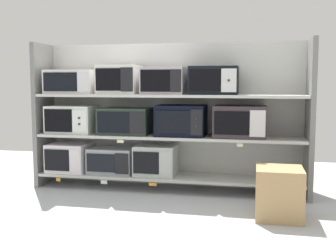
{
  "coord_description": "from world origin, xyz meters",
  "views": [
    {
      "loc": [
        0.91,
        -4.34,
        1.17
      ],
      "look_at": [
        0.0,
        0.0,
        0.71
      ],
      "focal_mm": 44.04,
      "sensor_mm": 36.0,
      "label": 1
    }
  ],
  "objects_px": {
    "microwave_2": "(156,160)",
    "microwave_10": "(214,80)",
    "microwave_1": "(112,160)",
    "microwave_9": "(164,81)",
    "microwave_8": "(119,80)",
    "microwave_7": "(73,82)",
    "microwave_4": "(125,121)",
    "microwave_6": "(240,121)",
    "microwave_3": "(72,119)",
    "microwave_5": "(181,120)",
    "microwave_0": "(70,157)",
    "shipping_carton": "(279,193)"
  },
  "relations": [
    {
      "from": "microwave_0",
      "to": "microwave_10",
      "type": "distance_m",
      "value": 1.86
    },
    {
      "from": "microwave_1",
      "to": "microwave_10",
      "type": "relative_size",
      "value": 1.01
    },
    {
      "from": "microwave_10",
      "to": "shipping_carton",
      "type": "xyz_separation_m",
      "value": [
        0.64,
        -0.73,
        -0.98
      ]
    },
    {
      "from": "microwave_2",
      "to": "microwave_8",
      "type": "height_order",
      "value": "microwave_8"
    },
    {
      "from": "microwave_6",
      "to": "microwave_2",
      "type": "bearing_deg",
      "value": 180.0
    },
    {
      "from": "microwave_10",
      "to": "microwave_8",
      "type": "bearing_deg",
      "value": -179.99
    },
    {
      "from": "microwave_3",
      "to": "shipping_carton",
      "type": "height_order",
      "value": "microwave_3"
    },
    {
      "from": "microwave_10",
      "to": "shipping_carton",
      "type": "height_order",
      "value": "microwave_10"
    },
    {
      "from": "microwave_0",
      "to": "microwave_8",
      "type": "distance_m",
      "value": 1.07
    },
    {
      "from": "microwave_6",
      "to": "microwave_9",
      "type": "distance_m",
      "value": 0.91
    },
    {
      "from": "microwave_2",
      "to": "microwave_4",
      "type": "distance_m",
      "value": 0.55
    },
    {
      "from": "microwave_6",
      "to": "microwave_10",
      "type": "height_order",
      "value": "microwave_10"
    },
    {
      "from": "microwave_5",
      "to": "microwave_8",
      "type": "xyz_separation_m",
      "value": [
        -0.69,
        -0.0,
        0.44
      ]
    },
    {
      "from": "microwave_1",
      "to": "microwave_10",
      "type": "height_order",
      "value": "microwave_10"
    },
    {
      "from": "microwave_8",
      "to": "microwave_1",
      "type": "bearing_deg",
      "value": 179.9
    },
    {
      "from": "microwave_8",
      "to": "microwave_5",
      "type": "bearing_deg",
      "value": 0.01
    },
    {
      "from": "microwave_3",
      "to": "microwave_0",
      "type": "bearing_deg",
      "value": 179.58
    },
    {
      "from": "microwave_8",
      "to": "microwave_9",
      "type": "height_order",
      "value": "microwave_8"
    },
    {
      "from": "microwave_3",
      "to": "microwave_6",
      "type": "relative_size",
      "value": 0.98
    },
    {
      "from": "microwave_8",
      "to": "shipping_carton",
      "type": "relative_size",
      "value": 0.99
    },
    {
      "from": "microwave_8",
      "to": "microwave_9",
      "type": "distance_m",
      "value": 0.5
    },
    {
      "from": "microwave_5",
      "to": "microwave_2",
      "type": "bearing_deg",
      "value": 179.99
    },
    {
      "from": "microwave_10",
      "to": "microwave_6",
      "type": "bearing_deg",
      "value": 0.01
    },
    {
      "from": "shipping_carton",
      "to": "microwave_0",
      "type": "bearing_deg",
      "value": 162.31
    },
    {
      "from": "microwave_4",
      "to": "microwave_8",
      "type": "distance_m",
      "value": 0.46
    },
    {
      "from": "microwave_0",
      "to": "microwave_9",
      "type": "relative_size",
      "value": 0.98
    },
    {
      "from": "microwave_2",
      "to": "microwave_10",
      "type": "height_order",
      "value": "microwave_10"
    },
    {
      "from": "microwave_1",
      "to": "microwave_3",
      "type": "relative_size",
      "value": 0.96
    },
    {
      "from": "microwave_10",
      "to": "microwave_3",
      "type": "bearing_deg",
      "value": -179.99
    },
    {
      "from": "microwave_9",
      "to": "microwave_10",
      "type": "bearing_deg",
      "value": 0.03
    },
    {
      "from": "microwave_6",
      "to": "microwave_4",
      "type": "bearing_deg",
      "value": -179.99
    },
    {
      "from": "microwave_6",
      "to": "microwave_8",
      "type": "xyz_separation_m",
      "value": [
        -1.31,
        -0.0,
        0.44
      ]
    },
    {
      "from": "microwave_4",
      "to": "microwave_5",
      "type": "distance_m",
      "value": 0.63
    },
    {
      "from": "microwave_0",
      "to": "microwave_3",
      "type": "height_order",
      "value": "microwave_3"
    },
    {
      "from": "microwave_9",
      "to": "microwave_0",
      "type": "bearing_deg",
      "value": 179.99
    },
    {
      "from": "microwave_1",
      "to": "microwave_7",
      "type": "height_order",
      "value": "microwave_7"
    },
    {
      "from": "microwave_3",
      "to": "microwave_1",
      "type": "bearing_deg",
      "value": 0.05
    },
    {
      "from": "microwave_4",
      "to": "shipping_carton",
      "type": "height_order",
      "value": "microwave_4"
    },
    {
      "from": "microwave_3",
      "to": "microwave_5",
      "type": "relative_size",
      "value": 1.01
    },
    {
      "from": "microwave_4",
      "to": "microwave_6",
      "type": "distance_m",
      "value": 1.25
    },
    {
      "from": "microwave_1",
      "to": "microwave_4",
      "type": "xyz_separation_m",
      "value": [
        0.16,
        -0.0,
        0.45
      ]
    },
    {
      "from": "microwave_7",
      "to": "microwave_9",
      "type": "distance_m",
      "value": 1.05
    },
    {
      "from": "microwave_0",
      "to": "microwave_7",
      "type": "height_order",
      "value": "microwave_7"
    },
    {
      "from": "microwave_7",
      "to": "microwave_9",
      "type": "relative_size",
      "value": 1.22
    },
    {
      "from": "microwave_2",
      "to": "microwave_7",
      "type": "distance_m",
      "value": 1.29
    },
    {
      "from": "microwave_0",
      "to": "microwave_5",
      "type": "bearing_deg",
      "value": 0.0
    },
    {
      "from": "microwave_3",
      "to": "microwave_8",
      "type": "distance_m",
      "value": 0.72
    },
    {
      "from": "microwave_9",
      "to": "microwave_4",
      "type": "bearing_deg",
      "value": 179.99
    },
    {
      "from": "microwave_1",
      "to": "microwave_9",
      "type": "xyz_separation_m",
      "value": [
        0.6,
        -0.0,
        0.89
      ]
    },
    {
      "from": "microwave_8",
      "to": "microwave_2",
      "type": "bearing_deg",
      "value": 0.02
    }
  ]
}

